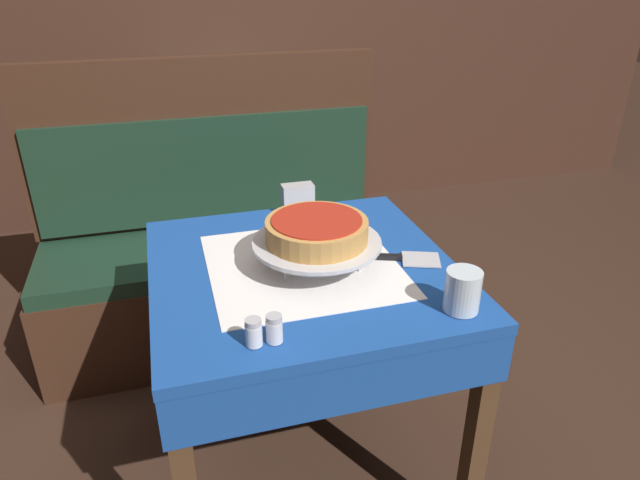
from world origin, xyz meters
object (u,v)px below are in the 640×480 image
object	(u,v)px
booth_bench	(220,265)
deep_dish_pizza	(317,230)
dining_table_front	(303,297)
water_glass_near	(463,291)
pepper_shaker	(274,329)
pizza_server	(393,258)
condiment_caddy	(228,108)
napkin_holder	(298,198)
dining_table_rear	(235,136)
pizza_pan_stand	(317,244)
salt_shaker	(254,332)

from	to	relation	value
booth_bench	deep_dish_pizza	size ratio (longest dim) A/B	5.27
dining_table_front	water_glass_near	bearing A→B (deg)	-45.94
pepper_shaker	booth_bench	bearing A→B (deg)	90.46
deep_dish_pizza	pizza_server	world-z (taller)	deep_dish_pizza
pizza_server	condiment_caddy	distance (m)	1.71
dining_table_front	booth_bench	xyz separation A→B (m)	(-0.15, 0.80, -0.30)
condiment_caddy	napkin_holder	bearing A→B (deg)	-88.05
dining_table_rear	napkin_holder	size ratio (longest dim) A/B	7.68
booth_bench	condiment_caddy	world-z (taller)	booth_bench
deep_dish_pizza	pepper_shaker	world-z (taller)	deep_dish_pizza
pizza_pan_stand	water_glass_near	distance (m)	0.39
pizza_server	dining_table_front	bearing A→B (deg)	171.39
dining_table_rear	booth_bench	distance (m)	0.94
napkin_holder	water_glass_near	bearing A→B (deg)	-71.29
dining_table_front	dining_table_rear	bearing A→B (deg)	87.99
water_glass_near	condiment_caddy	distance (m)	1.99
pizza_pan_stand	salt_shaker	world-z (taller)	pizza_pan_stand
deep_dish_pizza	water_glass_near	xyz separation A→B (m)	(0.26, -0.29, -0.06)
deep_dish_pizza	pepper_shaker	xyz separation A→B (m)	(-0.17, -0.29, -0.07)
dining_table_rear	salt_shaker	bearing A→B (deg)	-97.01
water_glass_near	napkin_holder	bearing A→B (deg)	108.71
dining_table_front	salt_shaker	bearing A→B (deg)	-120.92
booth_bench	pizza_pan_stand	bearing A→B (deg)	-77.39
booth_bench	salt_shaker	world-z (taller)	booth_bench
salt_shaker	pepper_shaker	xyz separation A→B (m)	(0.04, 0.00, 0.00)
booth_bench	water_glass_near	bearing A→B (deg)	-68.07
booth_bench	water_glass_near	distance (m)	1.28
dining_table_front	water_glass_near	xyz separation A→B (m)	(0.30, -0.31, 0.15)
deep_dish_pizza	condiment_caddy	bearing A→B (deg)	90.14
pizza_server	pepper_shaker	distance (m)	0.47
dining_table_rear	water_glass_near	distance (m)	1.99
napkin_holder	condiment_caddy	world-z (taller)	condiment_caddy
dining_table_rear	condiment_caddy	xyz separation A→B (m)	(-0.03, -0.00, 0.15)
pizza_pan_stand	water_glass_near	world-z (taller)	water_glass_near
dining_table_front	pizza_server	size ratio (longest dim) A/B	2.87
booth_bench	napkin_holder	size ratio (longest dim) A/B	13.88
dining_table_front	deep_dish_pizza	size ratio (longest dim) A/B	3.00
pizza_pan_stand	pizza_server	distance (m)	0.22
pizza_server	napkin_holder	xyz separation A→B (m)	(-0.17, 0.39, 0.04)
pizza_server	water_glass_near	bearing A→B (deg)	-78.21
deep_dish_pizza	dining_table_rear	bearing A→B (deg)	89.16
pizza_server	salt_shaker	size ratio (longest dim) A/B	4.44
deep_dish_pizza	water_glass_near	size ratio (longest dim) A/B	2.64
booth_bench	pizza_pan_stand	distance (m)	0.96
pizza_server	condiment_caddy	xyz separation A→B (m)	(-0.21, 1.70, 0.03)
dining_table_rear	water_glass_near	size ratio (longest dim) A/B	7.71
pizza_server	water_glass_near	distance (m)	0.28
pepper_shaker	napkin_holder	distance (m)	0.69
condiment_caddy	deep_dish_pizza	bearing A→B (deg)	-89.86
dining_table_rear	napkin_holder	world-z (taller)	napkin_holder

